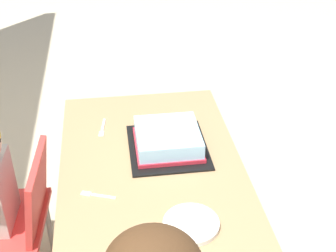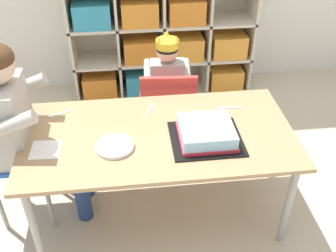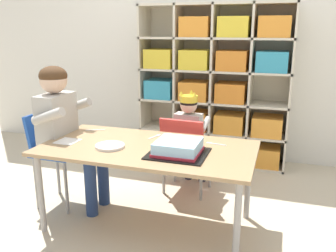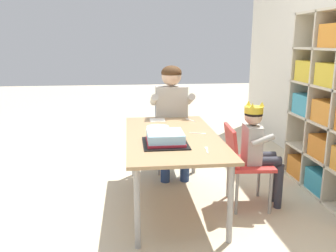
% 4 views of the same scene
% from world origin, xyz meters
% --- Properties ---
extents(ground, '(16.00, 16.00, 0.00)m').
position_xyz_m(ground, '(0.00, 0.00, 0.00)').
color(ground, beige).
extents(activity_table, '(1.37, 0.70, 0.56)m').
position_xyz_m(activity_table, '(0.00, 0.00, 0.51)').
color(activity_table, '#A37F56').
rests_on(activity_table, ground).
extents(classroom_chair_blue, '(0.39, 0.36, 0.64)m').
position_xyz_m(classroom_chair_blue, '(0.11, 0.53, 0.38)').
color(classroom_chair_blue, red).
rests_on(classroom_chair_blue, ground).
extents(child_with_crown, '(0.31, 0.31, 0.83)m').
position_xyz_m(child_with_crown, '(0.12, 0.64, 0.51)').
color(child_with_crown, '#B2ADA3').
rests_on(child_with_crown, ground).
extents(classroom_chair_adult_side, '(0.34, 0.32, 0.70)m').
position_xyz_m(classroom_chair_adult_side, '(-0.78, 0.08, 0.43)').
color(classroom_chair_adult_side, '#1E4CA8').
rests_on(classroom_chair_adult_side, ground).
extents(adult_helper_seated, '(0.44, 0.41, 1.04)m').
position_xyz_m(adult_helper_seated, '(-0.67, 0.08, 0.64)').
color(adult_helper_seated, '#B2ADA3').
rests_on(adult_helper_seated, ground).
extents(birthday_cake_on_tray, '(0.35, 0.31, 0.08)m').
position_xyz_m(birthday_cake_on_tray, '(0.23, -0.08, 0.59)').
color(birthday_cake_on_tray, black).
rests_on(birthday_cake_on_tray, activity_table).
extents(paper_plate_stack, '(0.19, 0.19, 0.02)m').
position_xyz_m(paper_plate_stack, '(-0.22, -0.09, 0.57)').
color(paper_plate_stack, white).
rests_on(paper_plate_stack, activity_table).
extents(paper_napkin_square, '(0.15, 0.15, 0.00)m').
position_xyz_m(paper_napkin_square, '(-0.55, -0.07, 0.56)').
color(paper_napkin_square, white).
rests_on(paper_napkin_square, activity_table).
extents(fork_beside_plate_stack, '(0.06, 0.12, 0.00)m').
position_xyz_m(fork_beside_plate_stack, '(-0.02, 0.22, 0.56)').
color(fork_beside_plate_stack, white).
rests_on(fork_beside_plate_stack, activity_table).
extents(fork_near_child_seat, '(0.14, 0.07, 0.00)m').
position_xyz_m(fork_near_child_seat, '(-0.51, 0.23, 0.56)').
color(fork_near_child_seat, white).
rests_on(fork_near_child_seat, activity_table).
extents(fork_by_napkin, '(0.14, 0.03, 0.00)m').
position_xyz_m(fork_by_napkin, '(0.40, 0.18, 0.56)').
color(fork_by_napkin, white).
rests_on(fork_by_napkin, activity_table).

